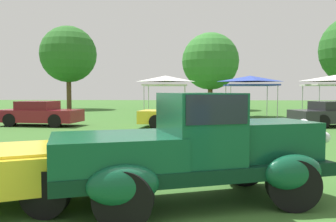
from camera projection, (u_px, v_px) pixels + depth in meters
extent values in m
plane|color=#386628|center=(181.00, 216.00, 4.82)|extent=(120.00, 120.00, 0.00)
cube|color=black|center=(191.00, 167.00, 5.36)|extent=(4.36, 2.73, 0.20)
cube|color=#0F472D|center=(263.00, 140.00, 5.68)|extent=(1.80, 1.54, 0.60)
ellipsoid|color=silver|center=(304.00, 139.00, 5.90)|extent=(0.32, 0.54, 0.68)
cube|color=#0F472D|center=(198.00, 127.00, 5.35)|extent=(1.39, 1.62, 1.04)
cube|color=black|center=(199.00, 107.00, 5.33)|extent=(1.31, 1.63, 0.40)
cube|color=#0F472D|center=(115.00, 152.00, 5.02)|extent=(2.16, 1.92, 0.48)
ellipsoid|color=#0F472D|center=(244.00, 155.00, 6.41)|extent=(0.99, 0.65, 0.52)
ellipsoid|color=#0F472D|center=(293.00, 172.00, 5.03)|extent=(0.99, 0.65, 0.52)
ellipsoid|color=#0F472D|center=(110.00, 162.00, 5.72)|extent=(0.99, 0.65, 0.52)
ellipsoid|color=#0F472D|center=(123.00, 185.00, 4.34)|extent=(0.99, 0.65, 0.52)
sphere|color=silver|center=(290.00, 131.00, 6.33)|extent=(0.18, 0.18, 0.18)
sphere|color=silver|center=(325.00, 138.00, 5.48)|extent=(0.18, 0.18, 0.18)
cylinder|color=black|center=(244.00, 164.00, 6.42)|extent=(0.76, 0.24, 0.76)
cylinder|color=black|center=(293.00, 185.00, 5.04)|extent=(0.76, 0.24, 0.76)
cylinder|color=black|center=(110.00, 173.00, 5.74)|extent=(0.76, 0.24, 0.76)
cylinder|color=black|center=(123.00, 200.00, 4.35)|extent=(0.76, 0.24, 0.76)
cube|color=yellow|center=(34.00, 153.00, 5.40)|extent=(2.09, 2.01, 0.20)
cube|color=silver|center=(94.00, 179.00, 5.78)|extent=(0.82, 1.53, 0.12)
cylinder|color=black|center=(40.00, 170.00, 6.18)|extent=(0.66, 0.20, 0.66)
cylinder|color=black|center=(45.00, 194.00, 4.75)|extent=(0.66, 0.20, 0.66)
cube|color=maroon|center=(41.00, 116.00, 17.35)|extent=(4.07, 2.12, 0.60)
cube|color=maroon|center=(38.00, 106.00, 17.35)|extent=(1.87, 1.63, 0.44)
cylinder|color=black|center=(55.00, 121.00, 16.40)|extent=(0.64, 0.22, 0.64)
cylinder|color=black|center=(10.00, 120.00, 16.80)|extent=(0.64, 0.22, 0.64)
cube|color=yellow|center=(187.00, 117.00, 16.40)|extent=(4.63, 2.25, 0.60)
cube|color=gold|center=(184.00, 106.00, 16.40)|extent=(2.13, 1.69, 0.44)
cylinder|color=black|center=(215.00, 123.00, 15.40)|extent=(0.64, 0.22, 0.64)
cylinder|color=black|center=(156.00, 122.00, 15.90)|extent=(0.64, 0.22, 0.64)
cube|color=black|center=(334.00, 106.00, 17.00)|extent=(2.24, 1.88, 0.44)
cylinder|color=black|center=(322.00, 122.00, 16.06)|extent=(0.64, 0.22, 0.64)
cylinder|color=#B7B7BC|center=(185.00, 101.00, 23.91)|extent=(0.05, 0.05, 2.05)
cylinder|color=#B7B7BC|center=(185.00, 102.00, 21.41)|extent=(0.05, 0.05, 2.05)
cylinder|color=#B7B7BC|center=(149.00, 101.00, 24.05)|extent=(0.05, 0.05, 2.05)
cylinder|color=#B7B7BC|center=(144.00, 102.00, 21.55)|extent=(0.05, 0.05, 2.05)
cube|color=silver|center=(166.00, 85.00, 22.67)|extent=(2.79, 2.79, 0.10)
pyramid|color=silver|center=(166.00, 79.00, 22.64)|extent=(2.73, 2.73, 0.38)
cylinder|color=#B7B7BC|center=(267.00, 101.00, 24.16)|extent=(0.05, 0.05, 2.05)
cylinder|color=#B7B7BC|center=(278.00, 102.00, 21.33)|extent=(0.05, 0.05, 2.05)
cylinder|color=#B7B7BC|center=(226.00, 101.00, 24.32)|extent=(0.05, 0.05, 2.05)
cylinder|color=#B7B7BC|center=(231.00, 102.00, 21.49)|extent=(0.05, 0.05, 2.05)
cube|color=#2D429E|center=(250.00, 85.00, 22.76)|extent=(3.15, 3.15, 0.10)
pyramid|color=#2D429E|center=(250.00, 79.00, 22.74)|extent=(3.09, 3.09, 0.38)
cylinder|color=#B7B7BC|center=(302.00, 101.00, 23.38)|extent=(0.05, 0.05, 2.05)
cylinder|color=#B7B7BC|center=(319.00, 103.00, 20.38)|extent=(0.05, 0.05, 2.05)
cube|color=silver|center=(335.00, 85.00, 21.73)|extent=(3.34, 3.34, 0.10)
pyramid|color=silver|center=(335.00, 78.00, 21.71)|extent=(3.28, 3.28, 0.38)
cylinder|color=brown|center=(69.00, 89.00, 32.92)|extent=(0.44, 0.44, 3.71)
sphere|color=#286623|center=(68.00, 54.00, 32.73)|extent=(5.25, 5.25, 5.25)
cylinder|color=brown|center=(210.00, 93.00, 32.22)|extent=(0.44, 0.44, 3.00)
sphere|color=#337A2D|center=(210.00, 61.00, 32.05)|extent=(5.22, 5.22, 5.22)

